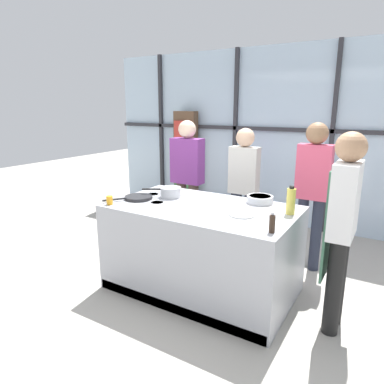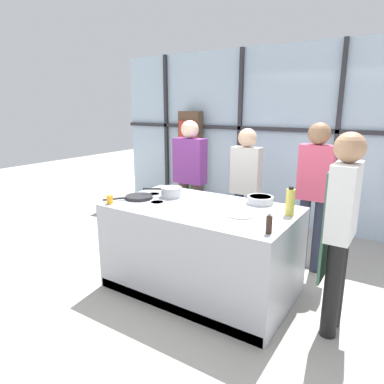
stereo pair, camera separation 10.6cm
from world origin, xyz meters
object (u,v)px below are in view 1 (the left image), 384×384
object	(u,v)px
pepper_grinder	(272,223)
saucepan	(170,192)
spectator_far_left	(187,174)
juice_glass_near	(109,200)
white_plate	(242,215)
chef	(342,221)
frying_pan	(138,197)
oil_bottle	(291,201)
spectator_center_left	(244,183)
mixing_bowl	(260,199)
spectator_center_right	(313,186)

from	to	relation	value
pepper_grinder	saucepan	bearing A→B (deg)	159.72
spectator_far_left	saucepan	size ratio (longest dim) A/B	4.40
spectator_far_left	juice_glass_near	bearing A→B (deg)	90.25
white_plate	juice_glass_near	world-z (taller)	juice_glass_near
spectator_far_left	white_plate	world-z (taller)	spectator_far_left
chef	juice_glass_near	world-z (taller)	chef
spectator_far_left	frying_pan	bearing A→B (deg)	95.57
chef	oil_bottle	world-z (taller)	chef
spectator_far_left	oil_bottle	world-z (taller)	spectator_far_left
chef	spectator_center_left	xyz separation A→B (m)	(-1.30, 1.04, -0.02)
spectator_far_left	mixing_bowl	size ratio (longest dim) A/B	6.28
frying_pan	spectator_center_right	bearing A→B (deg)	37.45
spectator_center_right	saucepan	distance (m)	1.62
juice_glass_near	chef	bearing A→B (deg)	12.33
spectator_center_right	frying_pan	distance (m)	1.97
chef	frying_pan	xyz separation A→B (m)	(-2.03, -0.16, -0.04)
spectator_far_left	pepper_grinder	distance (m)	2.21
mixing_bowl	juice_glass_near	xyz separation A→B (m)	(-1.29, -0.85, 0.00)
spectator_center_left	frying_pan	distance (m)	1.40
spectator_far_left	white_plate	distance (m)	1.73
mixing_bowl	juice_glass_near	size ratio (longest dim) A/B	3.07
saucepan	juice_glass_near	world-z (taller)	saucepan
frying_pan	white_plate	size ratio (longest dim) A/B	1.93
chef	frying_pan	bearing A→B (deg)	94.39
spectator_far_left	juice_glass_near	size ratio (longest dim) A/B	19.31
oil_bottle	spectator_center_left	bearing A→B (deg)	133.70
spectator_far_left	oil_bottle	distance (m)	1.89
white_plate	mixing_bowl	xyz separation A→B (m)	(-0.01, 0.48, 0.03)
spectator_center_right	mixing_bowl	size ratio (longest dim) A/B	6.33
frying_pan	oil_bottle	xyz separation A→B (m)	(1.56, 0.33, 0.11)
spectator_center_left	white_plate	world-z (taller)	spectator_center_left
white_plate	pepper_grinder	xyz separation A→B (m)	(0.38, -0.29, 0.07)
white_plate	juice_glass_near	size ratio (longest dim) A/B	2.78
spectator_center_left	mixing_bowl	xyz separation A→B (m)	(0.46, -0.65, 0.00)
spectator_center_right	juice_glass_near	xyz separation A→B (m)	(-1.67, -1.51, -0.05)
spectator_center_left	white_plate	bearing A→B (deg)	112.24
spectator_center_right	mixing_bowl	bearing A→B (deg)	59.73
frying_pan	white_plate	bearing A→B (deg)	2.87
spectator_center_right	saucepan	size ratio (longest dim) A/B	4.44
white_plate	pepper_grinder	size ratio (longest dim) A/B	1.43
spectator_center_left	mixing_bowl	distance (m)	0.80
frying_pan	oil_bottle	world-z (taller)	oil_bottle
spectator_far_left	spectator_center_right	bearing A→B (deg)	-180.00
mixing_bowl	spectator_center_left	bearing A→B (deg)	124.99
saucepan	pepper_grinder	world-z (taller)	pepper_grinder
chef	oil_bottle	distance (m)	0.50
mixing_bowl	oil_bottle	xyz separation A→B (m)	(0.38, -0.22, 0.09)
white_plate	oil_bottle	distance (m)	0.47
saucepan	pepper_grinder	distance (m)	1.40
spectator_center_left	pepper_grinder	bearing A→B (deg)	120.57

